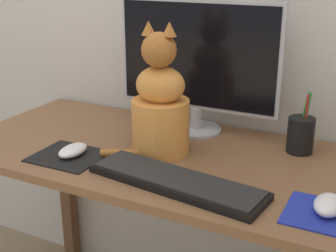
# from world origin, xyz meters

# --- Properties ---
(desk) EXTENTS (1.39, 0.61, 0.73)m
(desk) POSITION_xyz_m (0.00, 0.00, 0.63)
(desk) COLOR brown
(desk) RESTS_ON ground_plane
(monitor) EXTENTS (0.54, 0.17, 0.43)m
(monitor) POSITION_xyz_m (-0.04, 0.21, 0.97)
(monitor) COLOR #B2B2B7
(monitor) RESTS_ON desk
(keyboard) EXTENTS (0.49, 0.19, 0.02)m
(keyboard) POSITION_xyz_m (0.07, -0.18, 0.74)
(keyboard) COLOR black
(keyboard) RESTS_ON desk
(mousepad_left) EXTENTS (0.20, 0.18, 0.00)m
(mousepad_left) POSITION_xyz_m (-0.28, -0.16, 0.73)
(mousepad_left) COLOR black
(mousepad_left) RESTS_ON desk
(mousepad_right) EXTENTS (0.19, 0.16, 0.00)m
(mousepad_right) POSITION_xyz_m (0.44, -0.16, 0.73)
(mousepad_right) COLOR #1E2D9E
(mousepad_right) RESTS_ON desk
(computer_mouse_left) EXTENTS (0.06, 0.11, 0.03)m
(computer_mouse_left) POSITION_xyz_m (-0.27, -0.15, 0.75)
(computer_mouse_left) COLOR white
(computer_mouse_left) RESTS_ON mousepad_left
(computer_mouse_right) EXTENTS (0.06, 0.10, 0.04)m
(computer_mouse_right) POSITION_xyz_m (0.44, -0.15, 0.76)
(computer_mouse_right) COLOR white
(computer_mouse_right) RESTS_ON mousepad_right
(cat) EXTENTS (0.23, 0.22, 0.38)m
(cat) POSITION_xyz_m (-0.06, 0.00, 0.88)
(cat) COLOR #D6893D
(cat) RESTS_ON desk
(pen_cup) EXTENTS (0.08, 0.08, 0.18)m
(pen_cup) POSITION_xyz_m (0.31, 0.18, 0.79)
(pen_cup) COLOR black
(pen_cup) RESTS_ON desk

